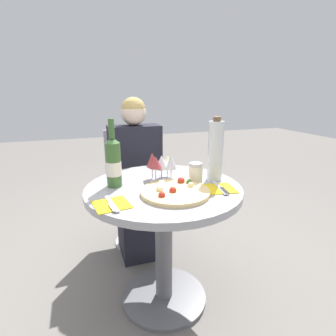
{
  "coord_description": "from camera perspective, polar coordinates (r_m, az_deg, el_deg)",
  "views": [
    {
      "loc": [
        -0.4,
        -1.24,
        1.2
      ],
      "look_at": [
        0.02,
        -0.01,
        0.82
      ],
      "focal_mm": 28.0,
      "sensor_mm": 36.0,
      "label": 1
    }
  ],
  "objects": [
    {
      "name": "place_setting_right",
      "position": [
        1.37,
        11.21,
        -4.39
      ],
      "size": [
        0.17,
        0.19,
        0.01
      ],
      "color": "gold",
      "rests_on": "dining_table"
    },
    {
      "name": "wine_glass_back_right",
      "position": [
        1.5,
        -0.13,
        1.46
      ],
      "size": [
        0.08,
        0.08,
        0.13
      ],
      "color": "silver",
      "rests_on": "dining_table"
    },
    {
      "name": "wine_glass_front_right",
      "position": [
        1.44,
        0.68,
        1.25
      ],
      "size": [
        0.06,
        0.06,
        0.15
      ],
      "color": "silver",
      "rests_on": "dining_table"
    },
    {
      "name": "wine_glass_front_left",
      "position": [
        1.41,
        -2.77,
        1.13
      ],
      "size": [
        0.07,
        0.07,
        0.15
      ],
      "color": "silver",
      "rests_on": "dining_table"
    },
    {
      "name": "chair_behind_diner",
      "position": [
        2.15,
        -7.3,
        -4.63
      ],
      "size": [
        0.41,
        0.41,
        0.91
      ],
      "rotation": [
        0.0,
        0.0,
        3.14
      ],
      "color": "#ADADB2",
      "rests_on": "ground_plane"
    },
    {
      "name": "wine_bottle",
      "position": [
        1.37,
        -11.79,
        1.21
      ],
      "size": [
        0.08,
        0.08,
        0.35
      ],
      "color": "#38602D",
      "rests_on": "dining_table"
    },
    {
      "name": "pizza_large",
      "position": [
        1.28,
        1.59,
        -5.15
      ],
      "size": [
        0.34,
        0.34,
        0.05
      ],
      "color": "#E5C17F",
      "rests_on": "dining_table"
    },
    {
      "name": "wine_glass_center",
      "position": [
        1.46,
        -1.41,
        1.2
      ],
      "size": [
        0.08,
        0.08,
        0.14
      ],
      "color": "silver",
      "rests_on": "dining_table"
    },
    {
      "name": "seated_diner",
      "position": [
        1.99,
        -6.53,
        -3.82
      ],
      "size": [
        0.38,
        0.4,
        1.16
      ],
      "rotation": [
        0.0,
        0.0,
        3.14
      ],
      "color": "black",
      "rests_on": "ground_plane"
    },
    {
      "name": "sugar_shaker",
      "position": [
        1.43,
        6.03,
        -1.09
      ],
      "size": [
        0.08,
        0.08,
        0.11
      ],
      "color": "silver",
      "rests_on": "dining_table"
    },
    {
      "name": "tall_carafe",
      "position": [
        1.47,
        10.28,
        3.75
      ],
      "size": [
        0.08,
        0.08,
        0.35
      ],
      "color": "silver",
      "rests_on": "dining_table"
    },
    {
      "name": "place_setting_left",
      "position": [
        1.19,
        -12.17,
        -7.78
      ],
      "size": [
        0.17,
        0.19,
        0.01
      ],
      "color": "gold",
      "rests_on": "dining_table"
    },
    {
      "name": "dining_table",
      "position": [
        1.46,
        -0.94,
        -10.93
      ],
      "size": [
        0.82,
        0.82,
        0.72
      ],
      "color": "slate",
      "rests_on": "ground_plane"
    },
    {
      "name": "ground_plane",
      "position": [
        1.77,
        -0.86,
        -26.3
      ],
      "size": [
        12.0,
        12.0,
        0.0
      ],
      "primitive_type": "plane",
      "color": "slate",
      "rests_on": "ground"
    },
    {
      "name": "wine_glass_back_left",
      "position": [
        1.47,
        -3.47,
        1.68
      ],
      "size": [
        0.07,
        0.07,
        0.15
      ],
      "color": "silver",
      "rests_on": "dining_table"
    }
  ]
}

